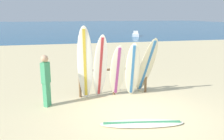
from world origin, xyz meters
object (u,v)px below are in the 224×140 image
surfboard_leaning_center_right (147,66)px  small_boat_offshore (136,34)px  surfboard_leaning_center_left (117,71)px  surfboard_leaning_center (133,70)px  surfboard_leaning_left (100,67)px  surfboard_rack (114,76)px  surfboard_leaning_far_left (85,64)px  surfboard_lying_on_sand (142,123)px  beachgoer_standing (46,79)px

surfboard_leaning_center_right → small_boat_offshore: 24.06m
surfboard_leaning_center_left → surfboard_leaning_center: bearing=-10.6°
surfboard_leaning_left → small_boat_offshore: surfboard_leaning_left is taller
surfboard_leaning_center → surfboard_rack: bearing=141.3°
surfboard_leaning_far_left → surfboard_leaning_center_left: bearing=-0.5°
surfboard_leaning_center_left → small_boat_offshore: surfboard_leaning_center_left is taller
surfboard_leaning_far_left → surfboard_leaning_left: (0.52, -0.03, -0.14)m
surfboard_rack → surfboard_leaning_left: bearing=-146.4°
surfboard_leaning_left → surfboard_lying_on_sand: size_ratio=0.98×
surfboard_leaning_left → surfboard_leaning_center: size_ratio=1.14×
surfboard_leaning_center_left → surfboard_leaning_left: bearing=-177.8°
surfboard_leaning_far_left → surfboard_leaning_center_left: surfboard_leaning_far_left is taller
beachgoer_standing → small_boat_offshore: beachgoer_standing is taller
surfboard_leaning_left → surfboard_leaning_center_right: size_ratio=1.07×
surfboard_leaning_center → small_boat_offshore: bearing=70.8°
surfboard_rack → surfboard_leaning_center_left: surfboard_leaning_center_left is taller
beachgoer_standing → small_boat_offshore: (10.93, 23.24, -0.67)m
surfboard_rack → surfboard_leaning_center_left: 0.44m
surfboard_leaning_center_right → beachgoer_standing: bearing=-174.1°
surfboard_leaning_center → small_boat_offshore: (8.01, 23.07, -0.75)m
surfboard_rack → surfboard_leaning_far_left: (-1.08, -0.34, 0.58)m
surfboard_lying_on_sand → surfboard_rack: bearing=93.6°
surfboard_leaning_far_left → beachgoer_standing: (-1.28, -0.28, -0.36)m
surfboard_leaning_far_left → surfboard_leaning_center_left: (1.12, -0.01, -0.32)m
surfboard_leaning_center_right → small_boat_offshore: bearing=72.0°
surfboard_leaning_far_left → small_boat_offshore: surfboard_leaning_far_left is taller
surfboard_rack → surfboard_leaning_center_left: bearing=-83.6°
surfboard_leaning_center_left → small_boat_offshore: 24.51m
beachgoer_standing → surfboard_leaning_far_left: bearing=12.2°
surfboard_lying_on_sand → small_boat_offshore: size_ratio=0.99×
surfboard_leaning_center_left → surfboard_leaning_center_right: surfboard_leaning_center_right is taller
surfboard_leaning_left → surfboard_leaning_center: bearing=-3.8°
surfboard_rack → surfboard_leaning_center_right: (1.15, -0.26, 0.36)m
surfboard_leaning_left → beachgoer_standing: (-1.80, -0.24, -0.22)m
surfboard_leaning_left → surfboard_leaning_center_left: size_ratio=1.19×
surfboard_leaning_left → surfboard_leaning_center_right: bearing=4.0°
surfboard_rack → small_boat_offshore: surfboard_rack is taller
surfboard_leaning_far_left → surfboard_lying_on_sand: 2.83m
surfboard_leaning_center → surfboard_leaning_center_right: bearing=18.0°
surfboard_leaning_far_left → beachgoer_standing: 1.36m
surfboard_leaning_center → surfboard_leaning_far_left: bearing=176.3°
surfboard_lying_on_sand → small_boat_offshore: bearing=71.5°
small_boat_offshore → surfboard_rack: bearing=-110.8°
surfboard_leaning_left → surfboard_lying_on_sand: bearing=-71.7°
surfboard_rack → surfboard_leaning_center_right: 1.24m
surfboard_rack → surfboard_leaning_center: size_ratio=1.28×
small_boat_offshore → surfboard_lying_on_sand: bearing=-108.5°
beachgoer_standing → small_boat_offshore: bearing=64.8°
surfboard_leaning_center → beachgoer_standing: bearing=-176.7°
surfboard_leaning_center_right → surfboard_lying_on_sand: size_ratio=0.92×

